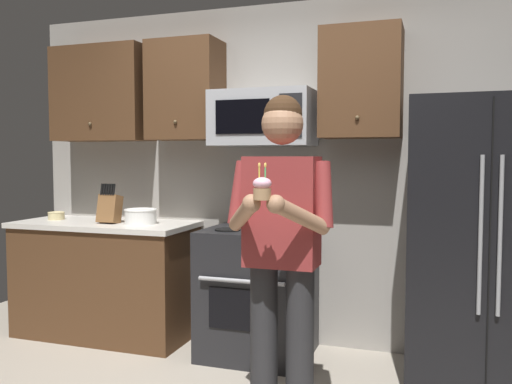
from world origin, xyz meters
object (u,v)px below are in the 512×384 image
(oven_range, at_px, (258,292))
(microwave, at_px, (263,118))
(bowl_small_colored, at_px, (56,216))
(cupcake, at_px, (262,188))
(refrigerator, at_px, (484,243))
(person, at_px, (281,241))
(bowl_large_white, at_px, (141,216))
(knife_block, at_px, (110,208))

(oven_range, distance_m, microwave, 1.26)
(bowl_small_colored, bearing_deg, cupcake, -30.27)
(refrigerator, height_order, person, refrigerator)
(refrigerator, xyz_separation_m, bowl_small_colored, (-3.28, 0.07, 0.05))
(microwave, relative_size, person, 0.42)
(cupcake, bearing_deg, refrigerator, 49.09)
(person, relative_size, cupcake, 10.13)
(microwave, relative_size, bowl_large_white, 2.93)
(cupcake, bearing_deg, bowl_large_white, 138.07)
(microwave, bearing_deg, refrigerator, -6.03)
(refrigerator, xyz_separation_m, person, (-1.06, -0.89, 0.10))
(refrigerator, bearing_deg, microwave, 173.97)
(oven_range, xyz_separation_m, person, (0.44, -0.93, 0.53))
(bowl_large_white, bearing_deg, cupcake, -41.93)
(microwave, distance_m, person, 1.35)
(microwave, distance_m, bowl_small_colored, 1.94)
(microwave, bearing_deg, bowl_small_colored, -177.22)
(microwave, xyz_separation_m, knife_block, (-1.22, -0.15, -0.68))
(oven_range, xyz_separation_m, cupcake, (0.44, -1.26, 0.83))
(oven_range, bearing_deg, bowl_large_white, -179.70)
(microwave, relative_size, knife_block, 2.31)
(oven_range, relative_size, knife_block, 2.91)
(bowl_small_colored, bearing_deg, person, -23.53)
(oven_range, distance_m, refrigerator, 1.56)
(refrigerator, distance_m, bowl_small_colored, 3.28)
(microwave, distance_m, refrigerator, 1.72)
(bowl_small_colored, xyz_separation_m, person, (2.22, -0.97, 0.04))
(microwave, xyz_separation_m, bowl_large_white, (-0.96, -0.12, -0.74))
(cupcake, bearing_deg, oven_range, 109.27)
(knife_block, xyz_separation_m, cupcake, (1.66, -1.23, 0.26))
(bowl_small_colored, relative_size, person, 0.08)
(microwave, height_order, person, microwave)
(knife_block, height_order, bowl_large_white, knife_block)
(refrigerator, relative_size, cupcake, 10.35)
(microwave, bearing_deg, oven_range, -90.02)
(refrigerator, xyz_separation_m, cupcake, (-1.06, -1.22, 0.39))
(bowl_small_colored, bearing_deg, oven_range, -1.07)
(refrigerator, relative_size, bowl_large_white, 7.12)
(microwave, bearing_deg, person, -67.25)
(person, bearing_deg, cupcake, -90.00)
(person, bearing_deg, microwave, 112.75)
(oven_range, relative_size, bowl_large_white, 3.69)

